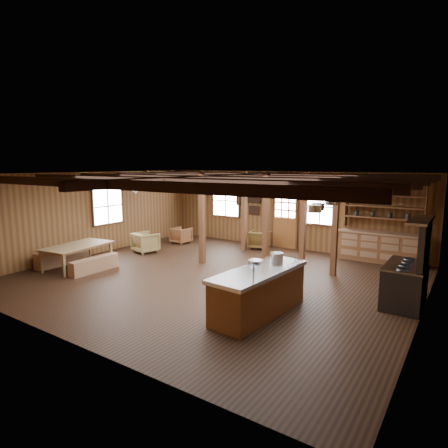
{
  "coord_description": "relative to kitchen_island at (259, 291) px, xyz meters",
  "views": [
    {
      "loc": [
        5.67,
        -8.07,
        3.04
      ],
      "look_at": [
        -0.28,
        0.85,
        1.33
      ],
      "focal_mm": 30.0,
      "sensor_mm": 36.0,
      "label": 1
    }
  ],
  "objects": [
    {
      "name": "pot_rack",
      "position": [
        0.91,
        1.8,
        1.78
      ],
      "size": [
        0.4,
        3.0,
        0.45
      ],
      "color": "#323235",
      "rests_on": "ceiling"
    },
    {
      "name": "kitchen_island",
      "position": [
        0.0,
        0.0,
        0.0
      ],
      "size": [
        1.08,
        2.56,
        1.2
      ],
      "rotation": [
        0.0,
        0.0,
        -0.08
      ],
      "color": "brown",
      "rests_on": "floor"
    },
    {
      "name": "pendant_lamps",
      "position": [
        -4.45,
        2.58,
        1.77
      ],
      "size": [
        1.86,
        2.36,
        0.66
      ],
      "color": "#323235",
      "rests_on": "ceiling"
    },
    {
      "name": "notice_boards",
      "position": [
        -3.7,
        6.04,
        1.16
      ],
      "size": [
        1.08,
        0.03,
        0.9
      ],
      "color": "white",
      "rests_on": "wall_back"
    },
    {
      "name": "dining_table",
      "position": [
        -6.1,
        0.09,
        -0.13
      ],
      "size": [
        1.33,
        2.09,
        0.69
      ],
      "primitive_type": "imported",
      "rotation": [
        0.0,
        0.0,
        1.69
      ],
      "color": "olive",
      "rests_on": "floor"
    },
    {
      "name": "window_back_left",
      "position": [
        -4.8,
        6.04,
        1.12
      ],
      "size": [
        1.32,
        0.06,
        1.32
      ],
      "color": "white",
      "rests_on": "wall_back"
    },
    {
      "name": "window_left",
      "position": [
        -7.16,
        2.08,
        1.12
      ],
      "size": [
        0.14,
        1.24,
        1.32
      ],
      "color": "white",
      "rests_on": "wall_back"
    },
    {
      "name": "armchair_b",
      "position": [
        -2.89,
        5.38,
        -0.15
      ],
      "size": [
        0.83,
        0.85,
        0.65
      ],
      "primitive_type": "imported",
      "rotation": [
        0.0,
        0.0,
        3.35
      ],
      "color": "brown",
      "rests_on": "floor"
    },
    {
      "name": "bowl",
      "position": [
        -0.32,
        0.41,
        0.5
      ],
      "size": [
        0.31,
        0.31,
        0.07
      ],
      "primitive_type": "imported",
      "rotation": [
        0.0,
        0.0,
        -0.07
      ],
      "color": "silver",
      "rests_on": "kitchen_island"
    },
    {
      "name": "back_door",
      "position": [
        -2.2,
        6.03,
        0.4
      ],
      "size": [
        1.02,
        0.08,
        2.15
      ],
      "color": "brown",
      "rests_on": "floor"
    },
    {
      "name": "ceiling_joists",
      "position": [
        -2.2,
        1.76,
        2.2
      ],
      "size": [
        9.8,
        8.82,
        0.18
      ],
      "color": "black",
      "rests_on": "ceiling"
    },
    {
      "name": "commercial_range",
      "position": [
        2.45,
        2.21,
        0.15
      ],
      "size": [
        0.8,
        1.56,
        1.92
      ],
      "color": "#323235",
      "rests_on": "floor"
    },
    {
      "name": "timber_posts",
      "position": [
        -1.68,
        3.66,
        0.92
      ],
      "size": [
        3.95,
        2.35,
        2.8
      ],
      "color": "#462514",
      "rests_on": "floor"
    },
    {
      "name": "room",
      "position": [
        -2.2,
        1.58,
        0.92
      ],
      "size": [
        10.04,
        9.04,
        2.84
      ],
      "color": "black",
      "rests_on": "ground"
    },
    {
      "name": "counter_pot",
      "position": [
        -0.02,
        0.84,
        0.55
      ],
      "size": [
        0.3,
        0.3,
        0.18
      ],
      "primitive_type": "cylinder",
      "color": "silver",
      "rests_on": "kitchen_island"
    },
    {
      "name": "bench_wall",
      "position": [
        -6.85,
        0.09,
        -0.24
      ],
      "size": [
        0.33,
        1.75,
        0.48
      ],
      "primitive_type": "cube",
      "color": "brown",
      "rests_on": "floor"
    },
    {
      "name": "back_counter",
      "position": [
        1.2,
        5.79,
        0.12
      ],
      "size": [
        2.55,
        0.6,
        2.45
      ],
      "color": "brown",
      "rests_on": "floor"
    },
    {
      "name": "bench_aisle",
      "position": [
        -5.39,
        0.09,
        -0.27
      ],
      "size": [
        0.28,
        1.51,
        0.41
      ],
      "primitive_type": "cube",
      "color": "brown",
      "rests_on": "floor"
    },
    {
      "name": "armchair_a",
      "position": [
        -5.89,
        4.52,
        -0.17
      ],
      "size": [
        0.71,
        0.73,
        0.62
      ],
      "primitive_type": "imported",
      "rotation": [
        0.0,
        0.0,
        3.07
      ],
      "color": "brown",
      "rests_on": "floor"
    },
    {
      "name": "window_back_right",
      "position": [
        -0.9,
        6.04,
        1.12
      ],
      "size": [
        1.02,
        0.06,
        1.32
      ],
      "color": "white",
      "rests_on": "wall_back"
    },
    {
      "name": "step_stool",
      "position": [
        -0.69,
        0.87,
        -0.27
      ],
      "size": [
        0.53,
        0.42,
        0.42
      ],
      "primitive_type": "cube",
      "rotation": [
        0.0,
        0.0,
        -0.2
      ],
      "color": "brown",
      "rests_on": "floor"
    },
    {
      "name": "armchair_c",
      "position": [
        -5.91,
        2.63,
        -0.13
      ],
      "size": [
        0.92,
        0.93,
        0.71
      ],
      "primitive_type": "imported",
      "rotation": [
        0.0,
        0.0,
        2.9
      ],
      "color": "olive",
      "rests_on": "floor"
    }
  ]
}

